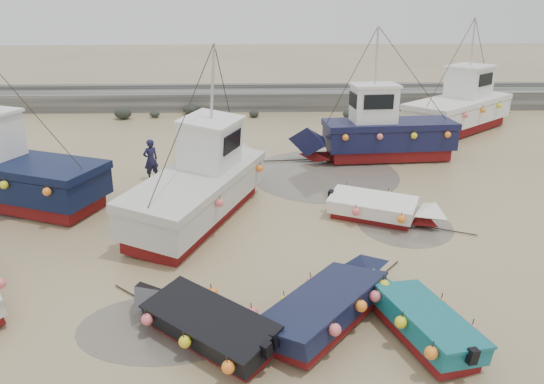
{
  "coord_description": "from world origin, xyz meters",
  "views": [
    {
      "loc": [
        -0.76,
        -13.66,
        8.23
      ],
      "look_at": [
        -0.26,
        3.27,
        1.4
      ],
      "focal_mm": 35.0,
      "sensor_mm": 36.0,
      "label": 1
    }
  ],
  "objects_px": {
    "dinghy_2": "(416,314)",
    "cabin_boat_2": "(377,132)",
    "dinghy_4": "(202,317)",
    "dinghy_1": "(333,302)",
    "dinghy_5": "(383,206)",
    "person": "(153,180)",
    "cabin_boat_3": "(464,106)",
    "cabin_boat_1": "(202,181)",
    "cabin_boat_0": "(0,171)"
  },
  "relations": [
    {
      "from": "dinghy_1",
      "to": "dinghy_2",
      "type": "distance_m",
      "value": 2.06
    },
    {
      "from": "dinghy_4",
      "to": "cabin_boat_3",
      "type": "xyz_separation_m",
      "value": [
        13.48,
        19.14,
        0.79
      ]
    },
    {
      "from": "dinghy_2",
      "to": "dinghy_4",
      "type": "relative_size",
      "value": 1.07
    },
    {
      "from": "dinghy_1",
      "to": "dinghy_4",
      "type": "height_order",
      "value": "same"
    },
    {
      "from": "dinghy_2",
      "to": "cabin_boat_0",
      "type": "relative_size",
      "value": 0.5
    },
    {
      "from": "cabin_boat_0",
      "to": "cabin_boat_1",
      "type": "relative_size",
      "value": 1.02
    },
    {
      "from": "cabin_boat_1",
      "to": "cabin_boat_0",
      "type": "bearing_deg",
      "value": -168.09
    },
    {
      "from": "dinghy_1",
      "to": "cabin_boat_1",
      "type": "relative_size",
      "value": 0.53
    },
    {
      "from": "dinghy_2",
      "to": "person",
      "type": "height_order",
      "value": "dinghy_2"
    },
    {
      "from": "dinghy_5",
      "to": "person",
      "type": "height_order",
      "value": "dinghy_5"
    },
    {
      "from": "dinghy_5",
      "to": "cabin_boat_2",
      "type": "xyz_separation_m",
      "value": [
        1.27,
        7.13,
        0.81
      ]
    },
    {
      "from": "dinghy_2",
      "to": "cabin_boat_0",
      "type": "bearing_deg",
      "value": 129.02
    },
    {
      "from": "dinghy_1",
      "to": "cabin_boat_1",
      "type": "xyz_separation_m",
      "value": [
        -3.94,
        6.77,
        0.79
      ]
    },
    {
      "from": "cabin_boat_1",
      "to": "cabin_boat_2",
      "type": "bearing_deg",
      "value": 61.0
    },
    {
      "from": "dinghy_1",
      "to": "dinghy_4",
      "type": "bearing_deg",
      "value": -130.24
    },
    {
      "from": "dinghy_4",
      "to": "cabin_boat_0",
      "type": "height_order",
      "value": "cabin_boat_0"
    },
    {
      "from": "cabin_boat_2",
      "to": "dinghy_5",
      "type": "bearing_deg",
      "value": 165.99
    },
    {
      "from": "dinghy_2",
      "to": "person",
      "type": "xyz_separation_m",
      "value": [
        -8.5,
        11.16,
        -0.56
      ]
    },
    {
      "from": "cabin_boat_0",
      "to": "cabin_boat_3",
      "type": "distance_m",
      "value": 24.38
    },
    {
      "from": "dinghy_2",
      "to": "cabin_boat_2",
      "type": "relative_size",
      "value": 0.54
    },
    {
      "from": "dinghy_2",
      "to": "person",
      "type": "distance_m",
      "value": 14.04
    },
    {
      "from": "dinghy_4",
      "to": "cabin_boat_2",
      "type": "distance_m",
      "value": 15.53
    },
    {
      "from": "dinghy_5",
      "to": "cabin_boat_1",
      "type": "bearing_deg",
      "value": -71.28
    },
    {
      "from": "cabin_boat_0",
      "to": "cabin_boat_2",
      "type": "relative_size",
      "value": 1.09
    },
    {
      "from": "cabin_boat_0",
      "to": "cabin_boat_3",
      "type": "height_order",
      "value": "same"
    },
    {
      "from": "person",
      "to": "dinghy_5",
      "type": "bearing_deg",
      "value": 118.73
    },
    {
      "from": "dinghy_4",
      "to": "person",
      "type": "relative_size",
      "value": 2.59
    },
    {
      "from": "dinghy_5",
      "to": "cabin_boat_0",
      "type": "xyz_separation_m",
      "value": [
        -14.5,
        2.11,
        0.77
      ]
    },
    {
      "from": "dinghy_5",
      "to": "cabin_boat_2",
      "type": "distance_m",
      "value": 7.29
    },
    {
      "from": "dinghy_2",
      "to": "cabin_boat_2",
      "type": "distance_m",
      "value": 13.94
    },
    {
      "from": "cabin_boat_1",
      "to": "person",
      "type": "xyz_separation_m",
      "value": [
        -2.6,
        3.77,
        -1.34
      ]
    },
    {
      "from": "dinghy_1",
      "to": "cabin_boat_2",
      "type": "distance_m",
      "value": 13.75
    },
    {
      "from": "dinghy_4",
      "to": "cabin_boat_1",
      "type": "height_order",
      "value": "cabin_boat_1"
    },
    {
      "from": "dinghy_5",
      "to": "cabin_boat_2",
      "type": "bearing_deg",
      "value": -165.02
    },
    {
      "from": "dinghy_4",
      "to": "dinghy_5",
      "type": "bearing_deg",
      "value": -1.3
    },
    {
      "from": "dinghy_1",
      "to": "dinghy_5",
      "type": "bearing_deg",
      "value": 106.6
    },
    {
      "from": "cabin_boat_2",
      "to": "cabin_boat_3",
      "type": "bearing_deg",
      "value": -53.09
    },
    {
      "from": "dinghy_2",
      "to": "cabin_boat_2",
      "type": "xyz_separation_m",
      "value": [
        1.93,
        13.79,
        0.81
      ]
    },
    {
      "from": "dinghy_2",
      "to": "dinghy_4",
      "type": "distance_m",
      "value": 5.28
    },
    {
      "from": "cabin_boat_2",
      "to": "cabin_boat_3",
      "type": "relative_size",
      "value": 1.07
    },
    {
      "from": "dinghy_1",
      "to": "cabin_boat_2",
      "type": "xyz_separation_m",
      "value": [
        3.9,
        13.16,
        0.83
      ]
    },
    {
      "from": "dinghy_1",
      "to": "cabin_boat_0",
      "type": "distance_m",
      "value": 14.42
    },
    {
      "from": "dinghy_4",
      "to": "cabin_boat_1",
      "type": "bearing_deg",
      "value": 45.57
    },
    {
      "from": "cabin_boat_0",
      "to": "person",
      "type": "height_order",
      "value": "cabin_boat_0"
    },
    {
      "from": "cabin_boat_0",
      "to": "cabin_boat_2",
      "type": "height_order",
      "value": "same"
    },
    {
      "from": "dinghy_4",
      "to": "cabin_boat_2",
      "type": "xyz_separation_m",
      "value": [
        7.21,
        13.73,
        0.82
      ]
    },
    {
      "from": "dinghy_5",
      "to": "cabin_boat_1",
      "type": "xyz_separation_m",
      "value": [
        -6.56,
        0.73,
        0.77
      ]
    },
    {
      "from": "person",
      "to": "cabin_boat_1",
      "type": "bearing_deg",
      "value": 89.48
    },
    {
      "from": "cabin_boat_0",
      "to": "cabin_boat_3",
      "type": "bearing_deg",
      "value": -43.12
    },
    {
      "from": "cabin_boat_1",
      "to": "person",
      "type": "relative_size",
      "value": 5.39
    }
  ]
}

